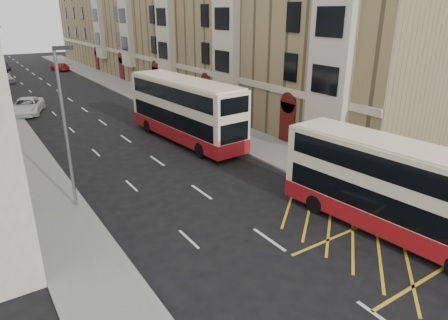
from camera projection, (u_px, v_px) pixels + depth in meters
ground at (338, 288)px, 14.80m from camera, size 200.00×200.00×0.00m
pavement_right at (171, 107)px, 42.34m from camera, size 4.00×120.00×0.15m
pavement_left at (9, 129)px, 34.35m from camera, size 3.00×120.00×0.15m
kerb_right at (154, 109)px, 41.31m from camera, size 0.25×120.00×0.15m
kerb_left at (28, 126)px, 35.13m from camera, size 0.25×120.00×0.15m
road_markings at (60, 93)px, 49.97m from camera, size 10.00×110.00×0.01m
terrace_right at (164, 27)px, 55.29m from camera, size 10.75×79.00×15.25m
guard_railing at (337, 179)px, 22.22m from camera, size 0.06×6.56×1.01m
street_lamp_near at (65, 121)px, 19.28m from camera, size 0.93×0.18×8.00m
double_decker_front at (395, 190)px, 17.71m from camera, size 3.50×10.96×4.30m
double_decker_rear at (185, 110)px, 30.64m from camera, size 3.70×12.31×4.84m
pedestrian_mid at (381, 175)px, 22.30m from camera, size 0.85×0.67×1.73m
pedestrian_far at (348, 165)px, 23.58m from camera, size 1.12×0.47×1.90m
white_van at (27, 106)px, 39.44m from camera, size 4.24×6.10×1.55m
car_silver at (6, 78)px, 56.44m from camera, size 2.16×4.33×1.42m
car_dark at (2, 66)px, 67.80m from camera, size 2.32×4.70×1.48m
car_red at (60, 67)px, 67.88m from camera, size 2.68×4.84×1.33m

